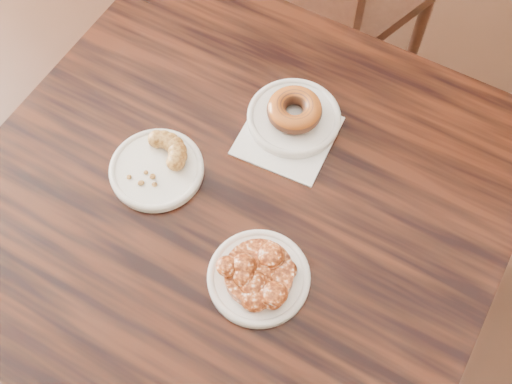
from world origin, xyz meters
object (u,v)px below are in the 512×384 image
Objects in this scene: glazed_donut at (294,110)px; apple_fritter at (259,272)px; cruller_fragment at (155,163)px; cafe_table at (240,275)px.

apple_fritter is (0.12, -0.30, -0.00)m from glazed_donut.
apple_fritter is 0.28m from cruller_fragment.
cruller_fragment is at bearing 164.48° from apple_fritter.
glazed_donut reaches higher than apple_fritter.
glazed_donut is (0.00, 0.20, 0.41)m from cafe_table.
apple_fritter reaches higher than cruller_fragment.
apple_fritter is at bearing -69.03° from glazed_donut.
cruller_fragment reaches higher than cafe_table.
apple_fritter is (0.12, -0.10, 0.41)m from cafe_table.
glazed_donut reaches higher than cruller_fragment.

